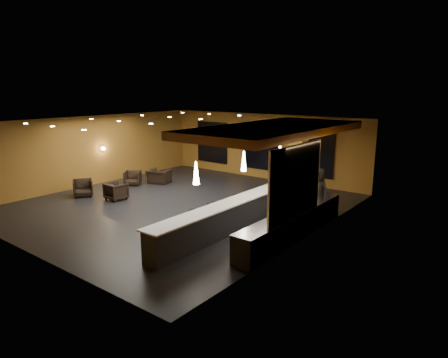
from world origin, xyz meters
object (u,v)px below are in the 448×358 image
Objects in this scene: pendant_0 at (196,173)px; pendant_2 at (280,152)px; armchair_a at (83,188)px; staff_b at (316,192)px; armchair_d at (159,176)px; staff_c at (318,192)px; bar_stool_6 at (264,192)px; armchair_c at (133,178)px; column at (298,161)px; armchair_b at (116,191)px; prep_counter at (293,225)px; bar_stool_1 at (170,230)px; bar_stool_4 at (238,203)px; bar_stool_5 at (254,197)px; bar_counter at (235,215)px; bar_stool_3 at (213,211)px; bar_stool_0 at (149,238)px; staff_a at (299,194)px; pendant_1 at (244,161)px; bar_stool_2 at (194,218)px.

pendant_2 is (0.00, 5.00, 0.00)m from pendant_0.
pendant_2 is 0.82× the size of armchair_a.
armchair_d is (-8.60, -0.43, -0.44)m from staff_b.
staff_c is 2.59m from bar_stool_6.
armchair_c is (-7.99, 4.06, -1.99)m from pendant_0.
column is 4.17× the size of armchair_b.
prep_counter reaches higher than bar_stool_1.
bar_stool_4 is at bearing 102.67° from pendant_0.
armchair_a is 0.99× the size of bar_stool_4.
prep_counter is at bearing -33.84° from bar_stool_5.
bar_counter is 2.49m from bar_stool_1.
bar_stool_6 is at bearing 90.32° from bar_stool_3.
armchair_c is at bearing 29.92° from armchair_a.
bar_stool_6 is (-0.24, 6.77, -0.03)m from bar_stool_0.
bar_stool_1 is (6.41, -5.52, 0.11)m from armchair_d.
staff_a is at bearing 113.30° from prep_counter.
prep_counter is 8.57× the size of pendant_1.
staff_c is at bearing -35.72° from armchair_a.
bar_counter is at bearing -90.00° from column.
bar_counter is 8.25m from armchair_c.
armchair_c is at bearing 148.38° from bar_stool_1.
pendant_0 and pendant_2 have the same top height.
pendant_0 is 2.40m from bar_stool_0.
bar_stool_0 reaches higher than armchair_a.
pendant_0 is at bearing -97.56° from staff_c.
bar_stool_4 is (5.68, 1.38, 0.17)m from armchair_b.
pendant_1 is 0.88× the size of bar_stool_5.
bar_stool_5 is at bearing 90.41° from bar_stool_0.
staff_a is at bearing 68.94° from bar_counter.
bar_stool_4 is (-2.09, -2.40, -0.24)m from staff_b.
bar_counter is 9.83× the size of bar_stool_3.
pendant_2 is 2.13m from bar_stool_6.
prep_counter is 3.20× the size of staff_c.
pendant_2 is at bearing -137.70° from staff_b.
prep_counter reaches higher than armchair_d.
pendant_1 is 3.47m from staff_c.
pendant_0 reaches higher than armchair_c.
pendant_1 reaches higher than bar_stool_5.
pendant_2 reaches higher than armchair_c.
bar_stool_0 is (6.53, -6.53, 0.15)m from armchair_d.
staff_b is 9.49m from armchair_c.
bar_stool_4 reaches higher than bar_stool_6.
column is 4.82× the size of bar_stool_1.
prep_counter is at bearing -14.28° from bar_stool_4.
staff_b is (1.37, -1.01, -0.95)m from column.
bar_stool_0 reaches higher than armchair_d.
bar_stool_4 is 2.24m from bar_stool_6.
bar_stool_2 reaches higher than armchair_d.
staff_c is 2.35× the size of armchair_c.
bar_stool_6 is at bearing 136.43° from staff_a.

